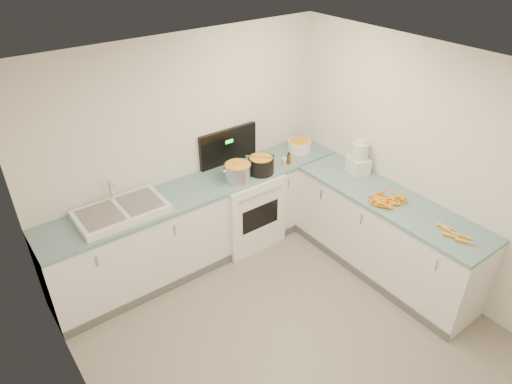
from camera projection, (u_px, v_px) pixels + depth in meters
floor at (301, 346)px, 4.28m from camera, size 3.50×4.00×0.00m
ceiling at (320, 88)px, 2.96m from camera, size 3.50×4.00×0.00m
wall_back at (185, 150)px, 4.98m from camera, size 3.50×0.00×2.50m
wall_left at (92, 349)px, 2.73m from camera, size 0.00×4.00×2.50m
wall_right at (440, 175)px, 4.51m from camera, size 0.00×4.00×2.50m
counter_back at (203, 221)px, 5.18m from camera, size 3.50×0.62×0.94m
counter_right at (384, 235)px, 4.97m from camera, size 0.62×2.20×0.94m
stove at (243, 206)px, 5.45m from camera, size 0.76×0.65×1.36m
sink at (121, 211)px, 4.46m from camera, size 0.86×0.52×0.31m
steel_pot at (238, 173)px, 5.00m from camera, size 0.31×0.31×0.22m
black_pot at (261, 166)px, 5.15m from camera, size 0.30×0.30×0.21m
wooden_spoon at (261, 157)px, 5.08m from camera, size 0.26×0.25×0.01m
mixing_bowl at (299, 146)px, 5.62m from camera, size 0.39×0.39×0.13m
extract_bottle at (289, 159)px, 5.34m from camera, size 0.05×0.05×0.12m
spice_jar at (284, 162)px, 5.31m from camera, size 0.05×0.05×0.08m
food_processor at (359, 158)px, 5.12m from camera, size 0.25×0.28×0.40m
carrot_pile at (386, 199)px, 4.64m from camera, size 0.44×0.31×0.08m
peeled_carrots at (456, 235)px, 4.16m from camera, size 0.17×0.43×0.04m
peelings at (100, 214)px, 4.35m from camera, size 0.21×0.25×0.01m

